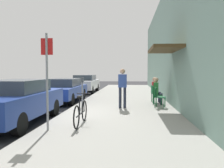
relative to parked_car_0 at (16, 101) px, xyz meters
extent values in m
plane|color=#2D2D30|center=(1.10, 1.30, -0.75)|extent=(60.00, 60.00, 0.00)
cube|color=#9E9B93|center=(3.35, 3.30, -0.69)|extent=(4.50, 32.00, 0.12)
cube|color=gray|center=(5.75, 3.30, 2.43)|extent=(0.30, 32.00, 6.36)
cube|color=#4C381E|center=(5.05, 2.33, 1.85)|extent=(1.10, 2.80, 0.12)
cube|color=navy|center=(0.00, -0.03, -0.08)|extent=(1.80, 4.40, 0.69)
cube|color=#333D47|center=(0.00, 0.12, 0.47)|extent=(1.48, 2.11, 0.42)
cylinder|color=black|center=(0.79, 1.34, -0.43)|extent=(0.22, 0.64, 0.64)
cylinder|color=black|center=(-0.79, 1.34, -0.43)|extent=(0.22, 0.64, 0.64)
cylinder|color=black|center=(0.79, -1.39, -0.43)|extent=(0.22, 0.64, 0.64)
cube|color=navy|center=(0.00, 5.19, -0.15)|extent=(1.80, 4.40, 0.56)
cube|color=#333D47|center=(0.00, 5.34, 0.34)|extent=(1.48, 2.11, 0.42)
cylinder|color=black|center=(0.79, 6.56, -0.43)|extent=(0.22, 0.64, 0.64)
cylinder|color=black|center=(-0.79, 6.56, -0.43)|extent=(0.22, 0.64, 0.64)
cylinder|color=black|center=(0.79, 3.83, -0.43)|extent=(0.22, 0.64, 0.64)
cylinder|color=black|center=(-0.79, 3.83, -0.43)|extent=(0.22, 0.64, 0.64)
cube|color=silver|center=(0.00, 11.00, -0.10)|extent=(1.80, 4.40, 0.67)
cube|color=#333D47|center=(0.00, 11.15, 0.45)|extent=(1.48, 2.11, 0.42)
cylinder|color=black|center=(0.79, 12.37, -0.43)|extent=(0.22, 0.64, 0.64)
cylinder|color=black|center=(-0.79, 12.37, -0.43)|extent=(0.22, 0.64, 0.64)
cylinder|color=black|center=(0.79, 9.64, -0.43)|extent=(0.22, 0.64, 0.64)
cylinder|color=black|center=(-0.79, 9.64, -0.43)|extent=(0.22, 0.64, 0.64)
cylinder|color=slate|center=(1.55, 2.94, -0.08)|extent=(0.07, 0.07, 1.10)
cube|color=#383D42|center=(1.55, 2.94, 0.58)|extent=(0.12, 0.10, 0.22)
cylinder|color=gray|center=(1.50, -1.19, 0.67)|extent=(0.06, 0.06, 2.60)
cube|color=red|center=(1.50, -1.17, 1.62)|extent=(0.32, 0.02, 0.44)
torus|color=black|center=(2.24, 0.05, -0.30)|extent=(0.04, 0.66, 0.66)
torus|color=black|center=(2.24, -1.00, -0.30)|extent=(0.04, 0.66, 0.66)
cylinder|color=black|center=(2.24, -0.47, -0.30)|extent=(0.04, 1.05, 0.04)
cylinder|color=black|center=(2.24, -0.62, -0.05)|extent=(0.04, 0.04, 0.50)
cube|color=black|center=(2.24, -0.62, 0.22)|extent=(0.10, 0.20, 0.06)
cylinder|color=black|center=(2.24, 0.00, -0.02)|extent=(0.03, 0.03, 0.56)
cylinder|color=black|center=(2.24, 0.00, 0.26)|extent=(0.46, 0.03, 0.03)
cylinder|color=#14592D|center=(5.24, 3.09, -0.40)|extent=(0.04, 0.04, 0.45)
cylinder|color=#14592D|center=(5.14, 2.73, -0.40)|extent=(0.04, 0.04, 0.45)
cylinder|color=#14592D|center=(4.87, 3.20, -0.40)|extent=(0.04, 0.04, 0.45)
cylinder|color=#14592D|center=(4.77, 2.83, -0.40)|extent=(0.04, 0.04, 0.45)
cube|color=#14592D|center=(5.01, 2.96, -0.16)|extent=(0.54, 0.54, 0.03)
cube|color=#14592D|center=(4.81, 3.02, 0.04)|extent=(0.15, 0.43, 0.40)
cylinder|color=#14592D|center=(5.22, 4.08, -0.40)|extent=(0.04, 0.04, 0.45)
cylinder|color=#14592D|center=(5.16, 3.70, -0.40)|extent=(0.04, 0.04, 0.45)
cylinder|color=#14592D|center=(4.85, 4.14, -0.40)|extent=(0.04, 0.04, 0.45)
cylinder|color=#14592D|center=(4.79, 3.76, -0.40)|extent=(0.04, 0.04, 0.45)
cube|color=#14592D|center=(5.01, 3.92, -0.16)|extent=(0.50, 0.50, 0.03)
cube|color=#14592D|center=(4.80, 3.95, 0.04)|extent=(0.10, 0.44, 0.40)
cylinder|color=#232838|center=(5.20, 3.99, -0.39)|extent=(0.11, 0.11, 0.47)
cylinder|color=#232838|center=(5.07, 4.01, -0.16)|extent=(0.38, 0.19, 0.14)
cylinder|color=#232838|center=(5.17, 3.79, -0.39)|extent=(0.11, 0.11, 0.47)
cylinder|color=#232838|center=(5.04, 3.81, -0.16)|extent=(0.38, 0.19, 0.14)
cube|color=#267233|center=(4.93, 3.93, 0.14)|extent=(0.27, 0.39, 0.56)
sphere|color=tan|center=(4.93, 3.93, 0.55)|extent=(0.22, 0.22, 0.22)
cylinder|color=#14592D|center=(5.18, 4.88, -0.40)|extent=(0.04, 0.04, 0.45)
cylinder|color=#14592D|center=(5.21, 4.50, -0.40)|extent=(0.04, 0.04, 0.45)
cylinder|color=#14592D|center=(4.80, 4.85, -0.40)|extent=(0.04, 0.04, 0.45)
cylinder|color=#14592D|center=(4.83, 4.47, -0.40)|extent=(0.04, 0.04, 0.45)
cube|color=#14592D|center=(5.01, 4.67, -0.16)|extent=(0.47, 0.47, 0.03)
cube|color=#14592D|center=(4.80, 4.65, 0.04)|extent=(0.07, 0.44, 0.40)
cylinder|color=#232838|center=(5.18, 4.79, -0.39)|extent=(0.11, 0.11, 0.47)
cylinder|color=#232838|center=(5.05, 4.78, -0.16)|extent=(0.37, 0.17, 0.14)
cylinder|color=#232838|center=(5.19, 4.59, -0.39)|extent=(0.11, 0.11, 0.47)
cylinder|color=#232838|center=(5.06, 4.58, -0.16)|extent=(0.37, 0.17, 0.14)
cube|color=#B22626|center=(4.93, 4.66, 0.14)|extent=(0.25, 0.38, 0.56)
sphere|color=tan|center=(4.93, 4.66, 0.55)|extent=(0.22, 0.22, 0.22)
cylinder|color=#232838|center=(3.27, 2.67, -0.18)|extent=(0.12, 0.12, 0.90)
cylinder|color=#232838|center=(3.47, 2.67, -0.18)|extent=(0.12, 0.12, 0.90)
cube|color=#334C99|center=(3.37, 2.67, 0.55)|extent=(0.36, 0.22, 0.56)
sphere|color=tan|center=(3.37, 2.67, 0.96)|extent=(0.22, 0.22, 0.22)
camera|label=1|loc=(3.74, -7.10, 0.97)|focal=36.58mm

